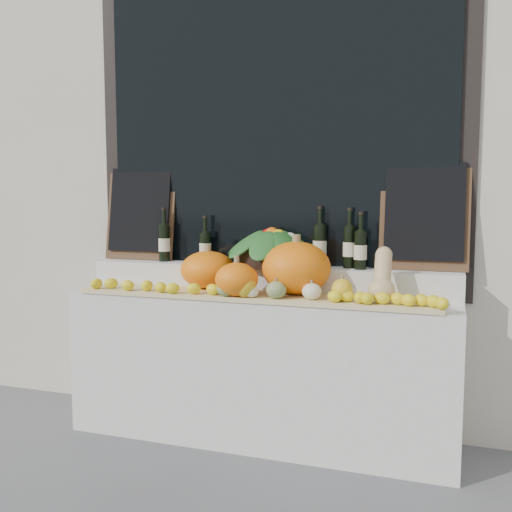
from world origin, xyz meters
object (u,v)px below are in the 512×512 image
pumpkin_right (296,268)px  produce_bowl (272,246)px  wine_bottle_tall (320,245)px  butternut_squash (382,278)px  pumpkin_left (208,270)px

pumpkin_right → produce_bowl: bearing=137.7°
produce_bowl → wine_bottle_tall: size_ratio=1.69×
butternut_squash → produce_bowl: produce_bowl is taller
produce_bowl → pumpkin_right: bearing=-42.3°
pumpkin_left → produce_bowl: size_ratio=0.55×
butternut_squash → wine_bottle_tall: 0.54m
pumpkin_left → butternut_squash: butternut_squash is taller
wine_bottle_tall → butternut_squash: bearing=-37.8°
wine_bottle_tall → pumpkin_left: bearing=-162.3°
pumpkin_right → wine_bottle_tall: 0.28m
pumpkin_left → produce_bowl: 0.42m
pumpkin_left → wine_bottle_tall: wine_bottle_tall is taller
pumpkin_right → butternut_squash: bearing=-8.2°
pumpkin_left → wine_bottle_tall: bearing=17.7°
pumpkin_left → pumpkin_right: pumpkin_right is taller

